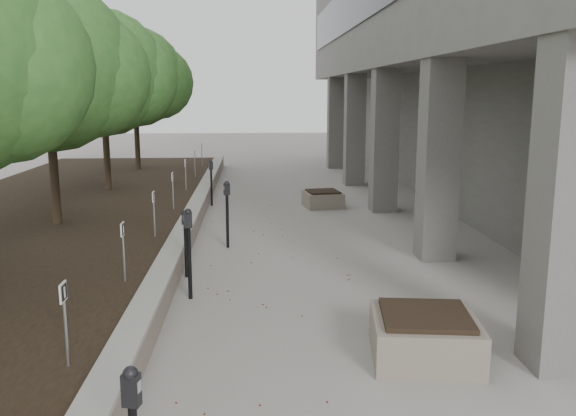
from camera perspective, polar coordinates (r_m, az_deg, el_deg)
name	(u,v)px	position (r m, az deg, el deg)	size (l,w,h in m)	color
retaining_wall	(193,219)	(15.16, -9.05, -1.01)	(0.39, 26.00, 0.50)	gray
planting_bed	(42,223)	(15.96, -22.30, -1.29)	(7.00, 26.00, 0.40)	#2E2217
crabapple_tree_3	(49,103)	(14.47, -21.76, 9.25)	(4.60, 4.00, 5.44)	#2E6326
crabapple_tree_4	(104,100)	(19.29, -17.10, 9.77)	(4.60, 4.00, 5.44)	#2E6326
crabapple_tree_5	(135,98)	(24.18, -14.31, 10.05)	(4.60, 4.00, 5.44)	#2E6326
parking_sign_2	(66,325)	(7.03, -20.37, -10.37)	(0.04, 0.22, 0.96)	black
parking_sign_3	(124,252)	(9.80, -15.33, -4.08)	(0.04, 0.22, 0.96)	black
parking_sign_4	(154,214)	(12.67, -12.59, -0.59)	(0.04, 0.22, 0.96)	black
parking_sign_5	(173,191)	(15.59, -10.87, 1.61)	(0.04, 0.22, 0.96)	black
parking_sign_6	(186,175)	(18.54, -9.69, 3.11)	(0.04, 0.22, 0.96)	black
parking_sign_7	(195,164)	(21.50, -8.83, 4.19)	(0.04, 0.22, 0.96)	black
parking_sign_8	(202,155)	(24.47, -8.18, 5.02)	(0.04, 0.22, 0.96)	black
parking_meter_2	(186,244)	(11.13, -9.70, -3.38)	(0.12, 0.09, 1.26)	black
parking_meter_3	(189,254)	(9.93, -9.36, -4.34)	(0.15, 0.11, 1.52)	black
parking_meter_4	(227,214)	(13.11, -5.79, -0.61)	(0.15, 0.10, 1.48)	black
parking_meter_5	(211,183)	(18.07, -7.29, 2.37)	(0.14, 0.10, 1.38)	black
planter_front	(425,336)	(8.00, 12.84, -11.73)	(1.31, 1.31, 0.61)	gray
planter_back	(323,199)	(17.82, 3.33, 0.88)	(1.06, 1.06, 0.49)	gray
berry_scatter	(265,274)	(11.27, -2.18, -6.32)	(3.30, 14.10, 0.02)	maroon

